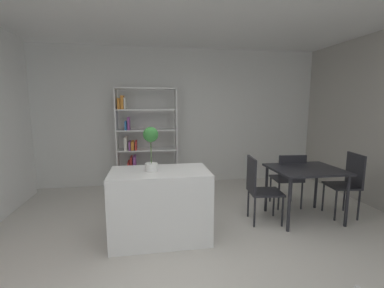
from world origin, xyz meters
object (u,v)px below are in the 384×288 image
Objects in this scene: dining_chair_window_side at (348,179)px; kitchen_island at (160,205)px; dining_chair_far at (289,176)px; dining_table at (305,174)px; dining_chair_island_side at (258,185)px; open_bookshelf at (142,138)px; potted_plant_on_island at (151,144)px.

kitchen_island is at bearing -77.42° from dining_chair_window_side.
dining_chair_window_side reaches higher than dining_chair_far.
kitchen_island is at bearing 22.94° from dining_chair_far.
dining_chair_island_side reaches higher than dining_table.
open_bookshelf is 2.07× the size of dining_chair_window_side.
kitchen_island is 1.23× the size of dining_table.
potted_plant_on_island is 0.56× the size of dining_chair_window_side.
dining_chair_island_side is (-1.43, 0.03, -0.02)m from dining_chair_window_side.
open_bookshelf is 3.00m from dining_table.
dining_table is at bearing -37.14° from open_bookshelf.
dining_chair_window_side is at bearing -30.45° from open_bookshelf.
potted_plant_on_island is 2.41m from dining_chair_far.
open_bookshelf is 2.48m from dining_chair_island_side.
dining_chair_island_side is at bearing 9.42° from potted_plant_on_island.
dining_chair_window_side is (2.83, 0.22, 0.13)m from kitchen_island.
open_bookshelf reaches higher than dining_table.
potted_plant_on_island reaches higher than dining_table.
dining_table is 0.45m from dining_chair_far.
kitchen_island is 2.23× the size of potted_plant_on_island.
dining_chair_far is at bearing -113.50° from dining_chair_window_side.
dining_chair_far is at bearing 91.24° from dining_table.
potted_plant_on_island is at bearing 106.24° from dining_chair_island_side.
kitchen_island is at bearing -82.98° from open_bookshelf.
open_bookshelf is (-0.15, 2.04, -0.19)m from potted_plant_on_island.
potted_plant_on_island is (-0.10, -0.00, 0.78)m from kitchen_island.
dining_chair_far is (0.71, 0.41, -0.01)m from dining_chair_island_side.
dining_chair_window_side is 1.01× the size of dining_chair_island_side.
open_bookshelf reaches higher than potted_plant_on_island.
dining_table is 0.72m from dining_chair_window_side.
kitchen_island is 0.61× the size of open_bookshelf.
dining_chair_window_side is 1.43m from dining_chair_island_side.
dining_chair_island_side reaches higher than kitchen_island.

